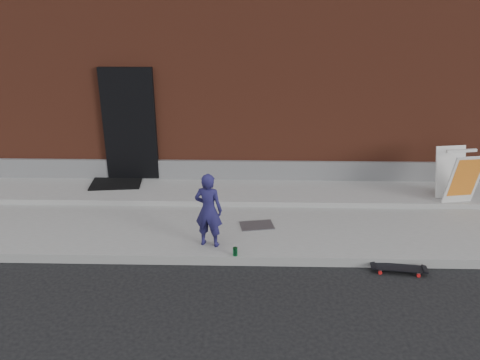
{
  "coord_description": "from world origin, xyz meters",
  "views": [
    {
      "loc": [
        -0.17,
        -6.06,
        3.74
      ],
      "look_at": [
        -0.34,
        0.8,
        1.07
      ],
      "focal_mm": 35.0,
      "sensor_mm": 36.0,
      "label": 1
    }
  ],
  "objects_px": {
    "child": "(209,210)",
    "soda_can": "(235,252)",
    "pizza_sign": "(458,175)",
    "skateboard": "(399,268)"
  },
  "relations": [
    {
      "from": "child",
      "to": "skateboard",
      "type": "bearing_deg",
      "value": -177.17
    },
    {
      "from": "pizza_sign",
      "to": "soda_can",
      "type": "height_order",
      "value": "pizza_sign"
    },
    {
      "from": "skateboard",
      "to": "soda_can",
      "type": "bearing_deg",
      "value": 175.94
    },
    {
      "from": "pizza_sign",
      "to": "skateboard",
      "type": "bearing_deg",
      "value": -127.21
    },
    {
      "from": "child",
      "to": "soda_can",
      "type": "height_order",
      "value": "child"
    },
    {
      "from": "child",
      "to": "soda_can",
      "type": "distance_m",
      "value": 0.74
    },
    {
      "from": "pizza_sign",
      "to": "soda_can",
      "type": "bearing_deg",
      "value": -154.12
    },
    {
      "from": "child",
      "to": "soda_can",
      "type": "bearing_deg",
      "value": 155.01
    },
    {
      "from": "child",
      "to": "pizza_sign",
      "type": "relative_size",
      "value": 1.22
    },
    {
      "from": "skateboard",
      "to": "soda_can",
      "type": "xyz_separation_m",
      "value": [
        -2.39,
        0.17,
        0.14
      ]
    }
  ]
}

